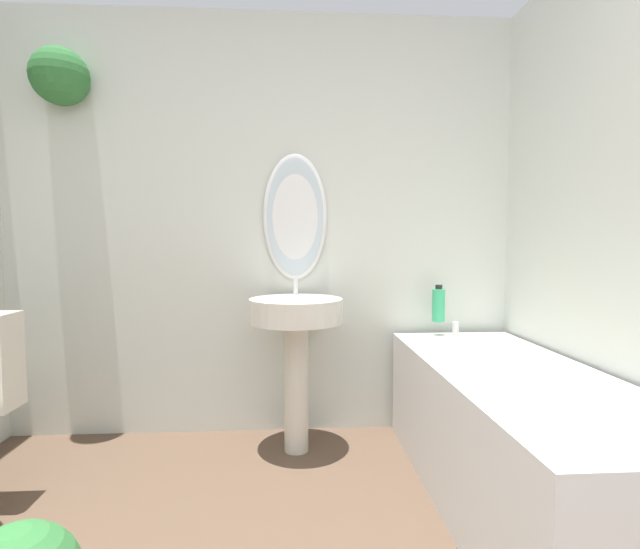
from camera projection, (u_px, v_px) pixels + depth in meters
wall_back at (252, 218)px, 2.67m from camera, size 3.01×0.30×2.40m
pedestal_sink at (296, 331)px, 2.42m from camera, size 0.49×0.49×0.91m
bathtub at (517, 437)px, 1.91m from camera, size 0.67×1.66×0.66m
shampoo_bottle at (438, 305)px, 2.63m from camera, size 0.07×0.07×0.21m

